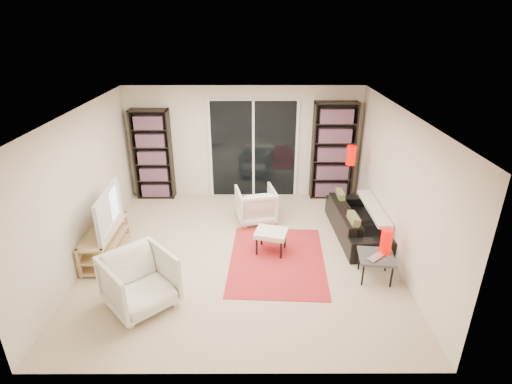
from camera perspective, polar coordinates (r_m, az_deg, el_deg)
floor at (r=6.86m, az=-2.11°, el=-8.69°), size 5.00×5.00×0.00m
wall_back at (r=8.65m, az=-1.71°, el=7.11°), size 5.00×0.02×2.40m
wall_front at (r=4.12m, az=-3.46°, el=-13.29°), size 5.00×0.02×2.40m
wall_left at (r=6.86m, az=-23.63°, el=0.49°), size 0.02×5.00×2.40m
wall_right at (r=6.69m, az=19.67°, el=0.55°), size 0.02×5.00×2.40m
ceiling at (r=5.93m, az=-2.46°, el=11.28°), size 5.00×5.00×0.02m
sliding_door at (r=8.65m, az=-0.37°, el=6.09°), size 1.92×0.08×2.16m
bookshelf_left at (r=8.83m, az=-14.53°, el=5.17°), size 0.80×0.30×1.95m
bookshelf_right at (r=8.69m, az=10.96°, el=5.73°), size 0.90×0.30×2.10m
tv_stand at (r=7.11m, az=-20.73°, el=-6.67°), size 0.43×1.33×0.50m
tv at (r=6.84m, az=-21.26°, el=-2.52°), size 0.20×1.18×0.67m
rug at (r=6.68m, az=3.02°, el=-9.64°), size 1.64×2.16×0.01m
sofa at (r=7.47m, az=14.23°, el=-4.13°), size 0.84×1.94×0.56m
armchair_back at (r=7.74m, az=-0.02°, el=-1.81°), size 0.85×0.87×0.67m
armchair_front at (r=5.76m, az=-16.30°, el=-12.15°), size 1.20×1.20×0.78m
ottoman at (r=6.72m, az=2.18°, el=-6.02°), size 0.61×0.54×0.40m
side_table at (r=6.33m, az=16.81°, el=-9.00°), size 0.57×0.57×0.40m
laptop at (r=6.23m, az=17.10°, el=-9.07°), size 0.36×0.35×0.02m
table_lamp at (r=6.33m, az=18.10°, el=-6.71°), size 0.17×0.17×0.39m
floor_lamp at (r=8.06m, az=13.33°, el=4.18°), size 0.21×0.21×1.39m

